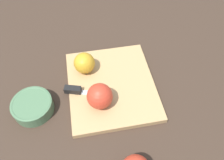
% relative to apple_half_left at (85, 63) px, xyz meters
% --- Properties ---
extents(ground_plane, '(4.00, 4.00, 0.00)m').
position_rel_apple_half_left_xyz_m(ground_plane, '(0.06, 0.09, -0.06)').
color(ground_plane, '#38281E').
extents(cutting_board, '(0.38, 0.35, 0.02)m').
position_rel_apple_half_left_xyz_m(cutting_board, '(0.06, 0.09, -0.05)').
color(cutting_board, tan).
rests_on(cutting_board, ground_plane).
extents(apple_half_left, '(0.08, 0.08, 0.08)m').
position_rel_apple_half_left_xyz_m(apple_half_left, '(0.00, 0.00, 0.00)').
color(apple_half_left, gold).
rests_on(apple_half_left, cutting_board).
extents(apple_half_right, '(0.08, 0.08, 0.08)m').
position_rel_apple_half_left_xyz_m(apple_half_right, '(0.14, 0.06, 0.00)').
color(apple_half_right, red).
rests_on(apple_half_right, cutting_board).
extents(knife, '(0.04, 0.15, 0.02)m').
position_rel_apple_half_left_xyz_m(knife, '(0.10, -0.02, -0.03)').
color(knife, silver).
rests_on(knife, cutting_board).
extents(bowl, '(0.13, 0.13, 0.04)m').
position_rel_apple_half_left_xyz_m(bowl, '(0.15, -0.16, -0.03)').
color(bowl, '#4C704C').
rests_on(bowl, ground_plane).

